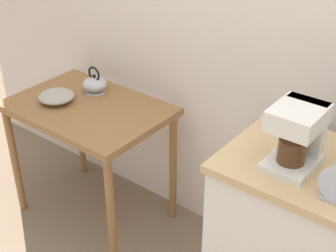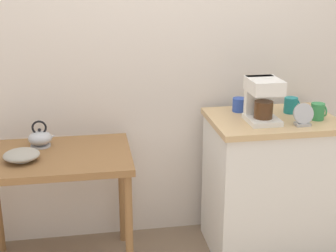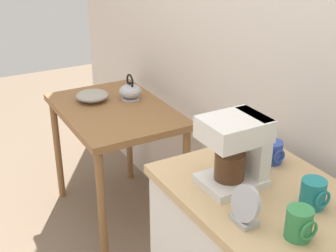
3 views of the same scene
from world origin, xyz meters
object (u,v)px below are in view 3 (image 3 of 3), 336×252
bowl_stoneware (92,96)px  teakettle (130,91)px  mug_tall_green (299,224)px  mug_dark_teal (313,194)px  table_clock (245,207)px  mug_blue (271,152)px  coffee_maker (238,148)px

bowl_stoneware → teakettle: size_ratio=1.17×
teakettle → mug_tall_green: bearing=-7.1°
teakettle → mug_tall_green: 1.66m
mug_dark_teal → bowl_stoneware: bearing=-173.9°
mug_dark_teal → table_clock: 0.26m
mug_blue → mug_dark_teal: mug_dark_teal is taller
mug_tall_green → table_clock: (-0.14, -0.10, 0.01)m
teakettle → mug_dark_teal: bearing=-1.6°
teakettle → coffee_maker: size_ratio=0.65×
mug_blue → table_clock: size_ratio=0.72×
bowl_stoneware → mug_tall_green: mug_tall_green is taller
teakettle → table_clock: size_ratio=1.29×
mug_tall_green → table_clock: bearing=-145.3°
coffee_maker → table_clock: coffee_maker is taller
bowl_stoneware → coffee_maker: coffee_maker is taller
bowl_stoneware → mug_dark_teal: size_ratio=2.02×
mug_tall_green → bowl_stoneware: bearing=-179.5°
bowl_stoneware → teakettle: bearing=68.5°
bowl_stoneware → table_clock: (1.59, -0.08, 0.17)m
mug_tall_green → coffee_maker: bearing=175.7°
bowl_stoneware → mug_blue: (1.32, 0.26, 0.15)m
teakettle → mug_dark_teal: mug_dark_teal is taller
bowl_stoneware → mug_blue: size_ratio=2.09×
bowl_stoneware → mug_blue: bearing=11.0°
coffee_maker → mug_tall_green: 0.36m
coffee_maker → mug_blue: (-0.06, 0.22, -0.10)m
bowl_stoneware → teakettle: 0.23m
coffee_maker → mug_blue: coffee_maker is taller
mug_dark_teal → table_clock: (-0.04, -0.25, 0.01)m
coffee_maker → mug_dark_teal: size_ratio=2.66×
coffee_maker → mug_blue: bearing=105.9°
mug_blue → mug_tall_green: bearing=-30.9°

